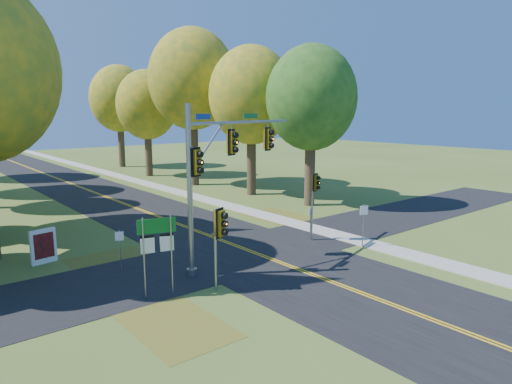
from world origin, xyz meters
TOP-DOWN VIEW (x-y plane):
  - ground at (0.00, 0.00)m, footprint 160.00×160.00m
  - road_main at (0.00, 0.00)m, footprint 8.00×160.00m
  - road_cross at (0.00, 2.00)m, footprint 60.00×6.00m
  - centerline_left at (-0.10, 0.00)m, footprint 0.10×160.00m
  - centerline_right at (0.10, 0.00)m, footprint 0.10×160.00m
  - sidewalk_east at (6.20, 0.00)m, footprint 1.60×160.00m
  - leaf_patch_w_near at (-6.50, 4.00)m, footprint 4.00×6.00m
  - leaf_patch_e at (6.80, 6.00)m, footprint 3.50×8.00m
  - leaf_patch_w_far at (-7.50, -3.00)m, footprint 3.00×5.00m
  - tree_e_a at (11.57, 8.77)m, footprint 7.20×7.20m
  - tree_e_b at (10.97, 15.58)m, footprint 7.60×7.60m
  - tree_e_c at (9.88, 23.69)m, footprint 8.80×8.80m
  - tree_e_d at (9.26, 32.87)m, footprint 7.00×7.00m
  - tree_e_e at (10.47, 43.58)m, footprint 7.80×7.80m
  - traffic_mast at (-2.34, 1.36)m, footprint 8.37×2.98m
  - east_signal_pole at (4.23, 1.22)m, footprint 0.46×0.54m
  - ped_signal_pole at (-4.41, -1.55)m, footprint 0.54×0.65m
  - route_sign_cluster at (-6.70, -0.42)m, footprint 1.54×0.45m
  - info_kiosk at (-9.25, 6.99)m, footprint 1.28×0.38m
  - reg_sign_e_north at (4.20, 1.49)m, footprint 0.39×0.07m
  - reg_sign_e_south at (5.45, -1.38)m, footprint 0.44×0.22m
  - reg_sign_w at (-6.80, 3.26)m, footprint 0.37×0.19m

SIDE VIEW (x-z plane):
  - ground at x=0.00m, z-range 0.00..0.00m
  - leaf_patch_w_near at x=-6.50m, z-range 0.00..0.01m
  - leaf_patch_e at x=6.80m, z-range 0.00..0.01m
  - leaf_patch_w_far at x=-7.50m, z-range 0.00..0.01m
  - road_cross at x=0.00m, z-range 0.00..0.02m
  - road_main at x=0.00m, z-range 0.00..0.02m
  - centerline_left at x=-0.10m, z-range 0.02..0.03m
  - centerline_right at x=0.10m, z-range 0.02..0.03m
  - sidewalk_east at x=6.20m, z-range 0.00..0.06m
  - info_kiosk at x=-9.25m, z-range 0.00..1.76m
  - reg_sign_e_north at x=4.20m, z-range 0.37..2.39m
  - reg_sign_w at x=-6.80m, z-range 0.38..2.45m
  - reg_sign_e_south at x=5.45m, z-range 0.45..2.91m
  - route_sign_cluster at x=-6.70m, z-range 0.69..4.08m
  - ped_signal_pole at x=-4.41m, z-range 0.88..4.49m
  - east_signal_pole at x=4.23m, z-range 1.04..5.06m
  - traffic_mast at x=-2.34m, z-range 1.13..9.03m
  - tree_e_d at x=9.26m, z-range 2.08..14.40m
  - tree_e_a at x=11.57m, z-range 2.16..14.90m
  - tree_e_b at x=10.97m, z-range 2.23..15.56m
  - tree_e_e at x=10.47m, z-range 2.32..16.06m
  - tree_e_c at x=9.88m, z-range 2.77..18.56m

